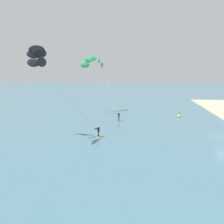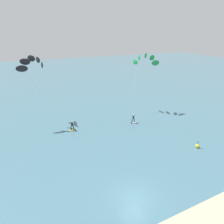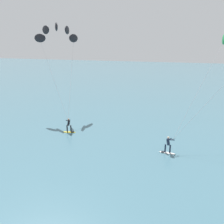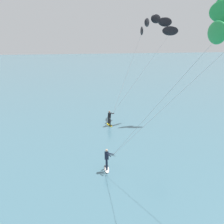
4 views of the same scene
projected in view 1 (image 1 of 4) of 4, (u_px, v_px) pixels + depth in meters
kitesurfer_nearshore at (95, 64)px, 49.70m from camera, size 9.12×8.38×12.19m
kitesurfer_mid_water at (40, 60)px, 29.07m from camera, size 8.09×9.10×12.45m
marker_buoy at (179, 116)px, 48.22m from camera, size 0.56×0.56×1.38m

